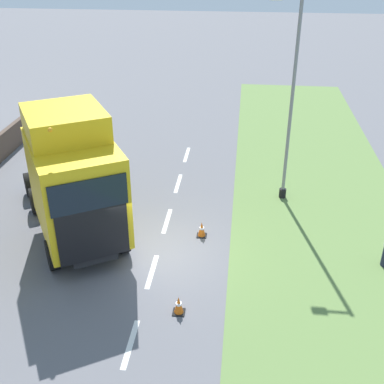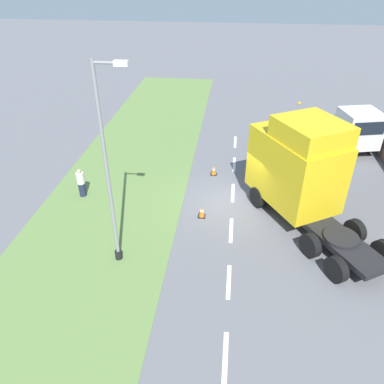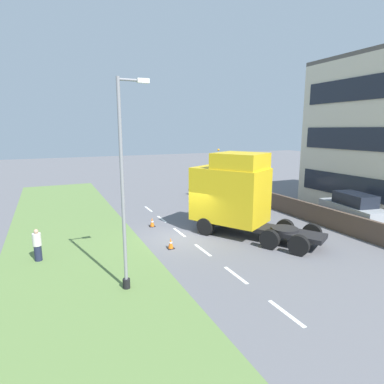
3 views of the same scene
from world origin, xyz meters
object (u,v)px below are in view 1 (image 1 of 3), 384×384
object	(u,v)px
lorry_cab	(74,180)
traffic_cone_lead	(202,229)
traffic_cone_trailing	(179,305)
lamp_post	(289,112)

from	to	relation	value
lorry_cab	traffic_cone_lead	bearing A→B (deg)	159.70
lorry_cab	traffic_cone_trailing	xyz separation A→B (m)	(-4.02, 3.36, -2.16)
lorry_cab	traffic_cone_trailing	world-z (taller)	lorry_cab
lorry_cab	traffic_cone_trailing	distance (m)	5.67
traffic_cone_lead	traffic_cone_trailing	bearing A→B (deg)	85.95
lorry_cab	traffic_cone_lead	distance (m)	4.88
traffic_cone_lead	traffic_cone_trailing	world-z (taller)	same
lorry_cab	lamp_post	distance (m)	8.51
lorry_cab	lamp_post	size ratio (longest dim) A/B	0.95
lorry_cab	traffic_cone_trailing	bearing A→B (deg)	109.58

